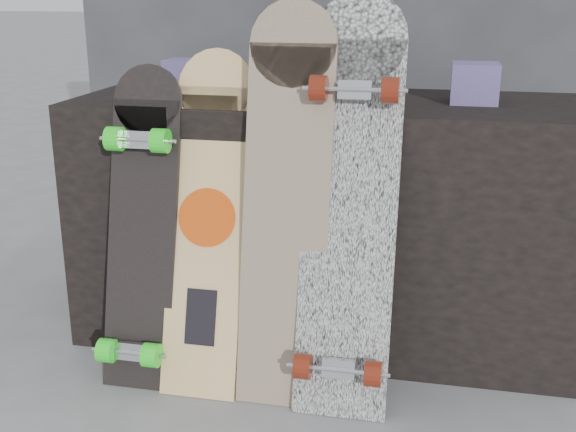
% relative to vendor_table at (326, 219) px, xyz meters
% --- Properties ---
extents(ground, '(60.00, 60.00, 0.00)m').
position_rel_vendor_table_xyz_m(ground, '(0.00, -0.50, -0.40)').
color(ground, slate).
rests_on(ground, ground).
extents(vendor_table, '(1.60, 0.60, 0.80)m').
position_rel_vendor_table_xyz_m(vendor_table, '(0.00, 0.00, 0.00)').
color(vendor_table, black).
rests_on(vendor_table, ground).
extents(merch_box_purple, '(0.18, 0.12, 0.10)m').
position_rel_vendor_table_xyz_m(merch_box_purple, '(-0.50, 0.14, 0.45)').
color(merch_box_purple, navy).
rests_on(merch_box_purple, vendor_table).
extents(merch_box_small, '(0.14, 0.14, 0.12)m').
position_rel_vendor_table_xyz_m(merch_box_small, '(0.45, 0.01, 0.46)').
color(merch_box_small, navy).
rests_on(merch_box_small, vendor_table).
extents(merch_box_flat, '(0.22, 0.10, 0.06)m').
position_rel_vendor_table_xyz_m(merch_box_flat, '(0.03, 0.12, 0.43)').
color(merch_box_flat, '#D1B78C').
rests_on(merch_box_flat, vendor_table).
extents(longboard_geisha, '(0.23, 0.32, 0.97)m').
position_rel_vendor_table_xyz_m(longboard_geisha, '(-0.29, -0.36, 0.11)').
color(longboard_geisha, beige).
rests_on(longboard_geisha, ground).
extents(longboard_celtic, '(0.24, 0.26, 1.11)m').
position_rel_vendor_table_xyz_m(longboard_celtic, '(-0.05, -0.38, 0.19)').
color(longboard_celtic, beige).
rests_on(longboard_celtic, ground).
extents(longboard_cascadia, '(0.26, 0.38, 1.14)m').
position_rel_vendor_table_xyz_m(longboard_cascadia, '(0.13, -0.38, 0.19)').
color(longboard_cascadia, white).
rests_on(longboard_cascadia, ground).
extents(skateboard_dark, '(0.21, 0.31, 0.93)m').
position_rel_vendor_table_xyz_m(skateboard_dark, '(-0.48, -0.40, 0.08)').
color(skateboard_dark, black).
rests_on(skateboard_dark, ground).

